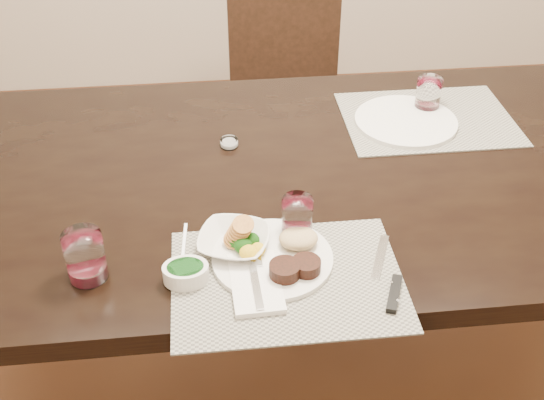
{
  "coord_description": "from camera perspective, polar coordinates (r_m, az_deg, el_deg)",
  "views": [
    {
      "loc": [
        -0.31,
        -1.37,
        1.69
      ],
      "look_at": [
        -0.18,
        -0.21,
        0.82
      ],
      "focal_mm": 45.0,
      "sensor_mm": 36.0,
      "label": 1
    }
  ],
  "objects": [
    {
      "name": "wine_glass_side",
      "position": [
        1.39,
        -15.34,
        -4.75
      ],
      "size": [
        0.08,
        0.08,
        0.11
      ],
      "rotation": [
        0.0,
        0.0,
        -0.37
      ],
      "color": "white",
      "rests_on": "dining_table"
    },
    {
      "name": "salt_cellar",
      "position": [
        1.77,
        -3.61,
        4.78
      ],
      "size": [
        0.05,
        0.05,
        0.02
      ],
      "rotation": [
        0.0,
        0.0,
        0.43
      ],
      "color": "white",
      "rests_on": "dining_table"
    },
    {
      "name": "napkin_fork",
      "position": [
        1.35,
        -1.38,
        -6.91
      ],
      "size": [
        0.1,
        0.18,
        0.02
      ],
      "rotation": [
        0.0,
        0.0,
        0.04
      ],
      "color": "white",
      "rests_on": "placemat_near"
    },
    {
      "name": "placemat_near",
      "position": [
        1.37,
        1.29,
        -6.68
      ],
      "size": [
        0.46,
        0.34,
        0.0
      ],
      "primitive_type": "cube",
      "color": "gray",
      "rests_on": "dining_table"
    },
    {
      "name": "dinner_plate",
      "position": [
        1.4,
        0.53,
        -4.68
      ],
      "size": [
        0.25,
        0.25,
        0.04
      ],
      "rotation": [
        0.0,
        0.0,
        0.09
      ],
      "color": "silver",
      "rests_on": "placemat_near"
    },
    {
      "name": "steak_knife",
      "position": [
        1.37,
        9.9,
        -6.97
      ],
      "size": [
        0.07,
        0.23,
        0.01
      ],
      "rotation": [
        0.0,
        0.0,
        -0.38
      ],
      "color": "silver",
      "rests_on": "placemat_near"
    },
    {
      "name": "wine_glass_near",
      "position": [
        1.45,
        2.11,
        -1.55
      ],
      "size": [
        0.07,
        0.07,
        0.09
      ],
      "rotation": [
        0.0,
        0.0,
        -0.36
      ],
      "color": "white",
      "rests_on": "placemat_near"
    },
    {
      "name": "cracker_bowl",
      "position": [
        1.42,
        -3.19,
        -3.44
      ],
      "size": [
        0.18,
        0.18,
        0.07
      ],
      "rotation": [
        0.0,
        0.0,
        -0.3
      ],
      "color": "silver",
      "rests_on": "placemat_near"
    },
    {
      "name": "chair_far",
      "position": [
        2.61,
        1.27,
        9.63
      ],
      "size": [
        0.42,
        0.42,
        0.9
      ],
      "color": "black",
      "rests_on": "ground"
    },
    {
      "name": "placemat_far",
      "position": [
        1.93,
        12.89,
        6.63
      ],
      "size": [
        0.46,
        0.34,
        0.0
      ],
      "primitive_type": "cube",
      "color": "gray",
      "rests_on": "dining_table"
    },
    {
      "name": "sauce_ramekin",
      "position": [
        1.36,
        -7.23,
        -6.02
      ],
      "size": [
        0.09,
        0.14,
        0.07
      ],
      "rotation": [
        0.0,
        0.0,
        -0.18
      ],
      "color": "silver",
      "rests_on": "placemat_near"
    },
    {
      "name": "far_plate",
      "position": [
        1.89,
        11.13,
        6.49
      ],
      "size": [
        0.28,
        0.28,
        0.01
      ],
      "primitive_type": "cylinder",
      "color": "silver",
      "rests_on": "placemat_far"
    },
    {
      "name": "ground_plane",
      "position": [
        2.2,
        4.26,
        -13.74
      ],
      "size": [
        4.5,
        4.5,
        0.0
      ],
      "primitive_type": "plane",
      "color": "#412315",
      "rests_on": "ground"
    },
    {
      "name": "dining_table",
      "position": [
        1.74,
        5.25,
        0.43
      ],
      "size": [
        2.0,
        1.0,
        0.75
      ],
      "color": "black",
      "rests_on": "ground"
    },
    {
      "name": "wine_glass_far",
      "position": [
        1.95,
        12.93,
        8.49
      ],
      "size": [
        0.07,
        0.07,
        0.1
      ],
      "rotation": [
        0.0,
        0.0,
        -0.31
      ],
      "color": "white",
      "rests_on": "placemat_far"
    }
  ]
}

